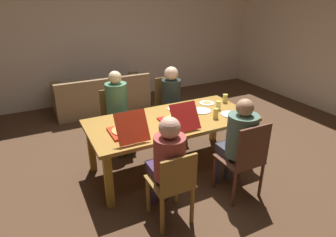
{
  "coord_description": "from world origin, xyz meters",
  "views": [
    {
      "loc": [
        -1.59,
        -3.06,
        2.26
      ],
      "look_at": [
        0.0,
        0.1,
        0.7
      ],
      "focal_mm": 30.78,
      "sensor_mm": 36.0,
      "label": 1
    }
  ],
  "objects_px": {
    "pizza_box_1": "(126,130)",
    "drinking_glass_2": "(218,105)",
    "plate_1": "(207,103)",
    "plate_3": "(202,111)",
    "chair_3": "(173,185)",
    "plate_2": "(175,108)",
    "chair_1": "(116,116)",
    "dining_table": "(171,125)",
    "pizza_box_0": "(177,120)",
    "person_2": "(239,138)",
    "couch": "(102,97)",
    "chair_0": "(169,105)",
    "drinking_glass_0": "(225,98)",
    "drinking_glass_3": "(216,113)",
    "person_3": "(167,159)",
    "chair_2": "(246,157)",
    "plate_0": "(230,114)",
    "drinking_glass_1": "(250,112)",
    "person_1": "(118,106)",
    "person_0": "(173,97)"
  },
  "relations": [
    {
      "from": "pizza_box_1",
      "to": "drinking_glass_2",
      "type": "xyz_separation_m",
      "value": [
        1.41,
        0.16,
        0.01
      ]
    },
    {
      "from": "plate_1",
      "to": "plate_3",
      "type": "distance_m",
      "value": 0.32
    },
    {
      "from": "chair_3",
      "to": "plate_2",
      "type": "distance_m",
      "value": 1.44
    },
    {
      "from": "chair_1",
      "to": "plate_3",
      "type": "xyz_separation_m",
      "value": [
        0.97,
        -0.89,
        0.23
      ]
    },
    {
      "from": "dining_table",
      "to": "pizza_box_0",
      "type": "xyz_separation_m",
      "value": [
        0.0,
        -0.15,
        0.13
      ]
    },
    {
      "from": "person_2",
      "to": "couch",
      "type": "relative_size",
      "value": 0.65
    },
    {
      "from": "chair_1",
      "to": "couch",
      "type": "relative_size",
      "value": 0.49
    },
    {
      "from": "chair_0",
      "to": "drinking_glass_0",
      "type": "xyz_separation_m",
      "value": [
        0.55,
        -0.79,
        0.29
      ]
    },
    {
      "from": "pizza_box_0",
      "to": "drinking_glass_3",
      "type": "bearing_deg",
      "value": -9.72
    },
    {
      "from": "pizza_box_1",
      "to": "plate_3",
      "type": "height_order",
      "value": "pizza_box_1"
    },
    {
      "from": "person_3",
      "to": "chair_2",
      "type": "bearing_deg",
      "value": -8.31
    },
    {
      "from": "chair_1",
      "to": "drinking_glass_3",
      "type": "height_order",
      "value": "chair_1"
    },
    {
      "from": "plate_0",
      "to": "chair_2",
      "type": "bearing_deg",
      "value": -113.79
    },
    {
      "from": "couch",
      "to": "plate_2",
      "type": "bearing_deg",
      "value": -77.27
    },
    {
      "from": "chair_0",
      "to": "drinking_glass_2",
      "type": "height_order",
      "value": "chair_0"
    },
    {
      "from": "chair_2",
      "to": "plate_0",
      "type": "xyz_separation_m",
      "value": [
        0.32,
        0.72,
        0.19
      ]
    },
    {
      "from": "drinking_glass_0",
      "to": "plate_1",
      "type": "bearing_deg",
      "value": 163.71
    },
    {
      "from": "pizza_box_0",
      "to": "pizza_box_1",
      "type": "distance_m",
      "value": 0.67
    },
    {
      "from": "person_2",
      "to": "plate_2",
      "type": "distance_m",
      "value": 1.12
    },
    {
      "from": "person_2",
      "to": "drinking_glass_1",
      "type": "xyz_separation_m",
      "value": [
        0.52,
        0.41,
        0.08
      ]
    },
    {
      "from": "person_3",
      "to": "pizza_box_1",
      "type": "relative_size",
      "value": 2.21
    },
    {
      "from": "chair_1",
      "to": "chair_3",
      "type": "xyz_separation_m",
      "value": [
        -0.0,
        -1.89,
        -0.04
      ]
    },
    {
      "from": "chair_1",
      "to": "plate_1",
      "type": "xyz_separation_m",
      "value": [
        1.21,
        -0.67,
        0.24
      ]
    },
    {
      "from": "plate_0",
      "to": "person_1",
      "type": "bearing_deg",
      "value": 140.44
    },
    {
      "from": "plate_1",
      "to": "drinking_glass_2",
      "type": "bearing_deg",
      "value": -88.61
    },
    {
      "from": "plate_2",
      "to": "drinking_glass_3",
      "type": "xyz_separation_m",
      "value": [
        0.32,
        -0.52,
        0.06
      ]
    },
    {
      "from": "chair_1",
      "to": "chair_3",
      "type": "bearing_deg",
      "value": -90.0
    },
    {
      "from": "person_0",
      "to": "chair_0",
      "type": "bearing_deg",
      "value": 90.0
    },
    {
      "from": "pizza_box_1",
      "to": "plate_1",
      "type": "height_order",
      "value": "pizza_box_1"
    },
    {
      "from": "drinking_glass_0",
      "to": "drinking_glass_1",
      "type": "xyz_separation_m",
      "value": [
        -0.03,
        -0.58,
        0.01
      ]
    },
    {
      "from": "chair_2",
      "to": "drinking_glass_3",
      "type": "bearing_deg",
      "value": 83.74
    },
    {
      "from": "person_0",
      "to": "couch",
      "type": "bearing_deg",
      "value": 113.66
    },
    {
      "from": "dining_table",
      "to": "person_3",
      "type": "distance_m",
      "value": 0.94
    },
    {
      "from": "pizza_box_0",
      "to": "plate_2",
      "type": "relative_size",
      "value": 2.34
    },
    {
      "from": "couch",
      "to": "pizza_box_0",
      "type": "bearing_deg",
      "value": -83.66
    },
    {
      "from": "pizza_box_0",
      "to": "plate_1",
      "type": "relative_size",
      "value": 2.38
    },
    {
      "from": "chair_2",
      "to": "plate_1",
      "type": "relative_size",
      "value": 4.31
    },
    {
      "from": "person_3",
      "to": "couch",
      "type": "distance_m",
      "value": 3.37
    },
    {
      "from": "dining_table",
      "to": "person_1",
      "type": "xyz_separation_m",
      "value": [
        -0.47,
        0.8,
        0.07
      ]
    },
    {
      "from": "chair_2",
      "to": "chair_3",
      "type": "height_order",
      "value": "chair_2"
    },
    {
      "from": "chair_0",
      "to": "person_0",
      "type": "height_order",
      "value": "person_0"
    },
    {
      "from": "person_3",
      "to": "dining_table",
      "type": "bearing_deg",
      "value": 59.99
    },
    {
      "from": "person_3",
      "to": "chair_3",
      "type": "bearing_deg",
      "value": -90.0
    },
    {
      "from": "person_1",
      "to": "person_2",
      "type": "relative_size",
      "value": 1.02
    },
    {
      "from": "plate_1",
      "to": "pizza_box_0",
      "type": "bearing_deg",
      "value": -150.43
    },
    {
      "from": "drinking_glass_1",
      "to": "drinking_glass_3",
      "type": "xyz_separation_m",
      "value": [
        -0.44,
        0.16,
        -0.0
      ]
    },
    {
      "from": "person_0",
      "to": "drinking_glass_0",
      "type": "bearing_deg",
      "value": -48.7
    },
    {
      "from": "plate_2",
      "to": "drinking_glass_1",
      "type": "relative_size",
      "value": 1.66
    },
    {
      "from": "pizza_box_1",
      "to": "plate_1",
      "type": "distance_m",
      "value": 1.47
    },
    {
      "from": "person_1",
      "to": "couch",
      "type": "bearing_deg",
      "value": 84.11
    }
  ]
}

